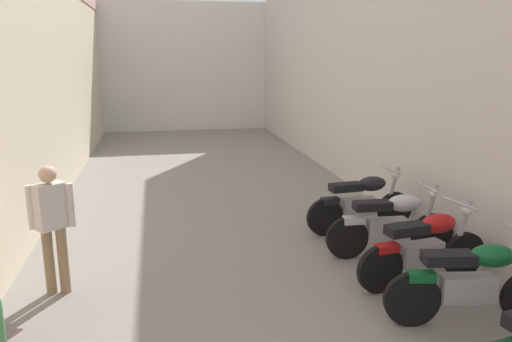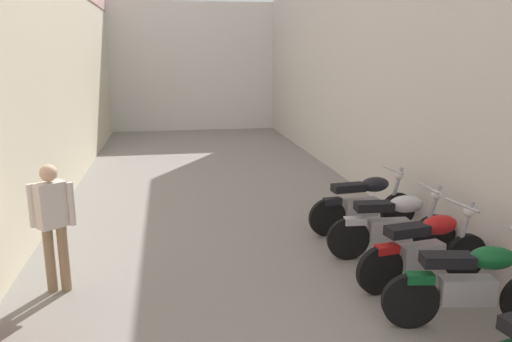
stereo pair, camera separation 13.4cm
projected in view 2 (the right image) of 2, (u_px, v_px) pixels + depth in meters
name	position (u px, v px, depth m)	size (l,w,h in m)	color
ground_plane	(241.00, 249.00, 7.29)	(35.64, 35.64, 0.00)	gray
building_far_end	(192.00, 67.00, 19.03)	(8.98, 2.00, 4.64)	silver
motorcycle_fifth	(473.00, 283.00, 5.10)	(1.84, 0.58, 1.04)	black
motorcycle_sixth	(426.00, 248.00, 6.02)	(1.84, 0.58, 1.04)	black
motorcycle_seventh	(393.00, 223.00, 6.88)	(1.85, 0.58, 1.04)	black
motorcycle_eighth	(364.00, 202.00, 7.88)	(1.85, 0.58, 1.04)	black
pedestrian_further_down	(53.00, 219.00, 5.80)	(0.52, 0.37, 1.57)	#8C7251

